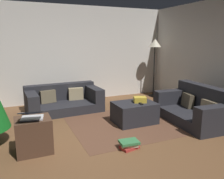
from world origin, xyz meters
TOP-DOWN VIEW (x-y plane):
  - ground_plane at (0.00, 0.00)m, footprint 6.40×6.40m
  - rear_partition at (0.00, 3.14)m, footprint 6.40×0.12m
  - couch_left at (-0.15, 2.24)m, footprint 1.76×1.03m
  - couch_right at (2.25, 0.35)m, footprint 1.02×1.69m
  - ottoman at (1.02, 0.79)m, footprint 0.84×0.61m
  - gift_box at (1.14, 0.78)m, footprint 0.30×0.27m
  - tv_remote at (1.08, 0.65)m, footprint 0.08×0.17m
  - side_table at (-1.00, 0.28)m, footprint 0.52×0.44m
  - laptop at (-1.02, 0.22)m, footprint 0.39×0.46m
  - book_stack at (0.37, -0.22)m, footprint 0.32×0.25m
  - corner_lamp at (2.69, 2.61)m, footprint 0.36×0.36m
  - area_rug at (1.02, 0.79)m, footprint 2.60×2.00m

SIDE VIEW (x-z plane):
  - ground_plane at x=0.00m, z-range 0.00..0.00m
  - area_rug at x=1.02m, z-range 0.00..0.01m
  - book_stack at x=0.37m, z-range 0.00..0.13m
  - ottoman at x=1.02m, z-range 0.00..0.43m
  - couch_left at x=-0.15m, z-range -0.06..0.56m
  - side_table at x=-1.00m, z-range 0.00..0.54m
  - couch_right at x=2.25m, z-range -0.09..0.65m
  - tv_remote at x=1.08m, z-range 0.43..0.45m
  - gift_box at x=1.14m, z-range 0.43..0.54m
  - laptop at x=-1.02m, z-range 0.50..0.69m
  - rear_partition at x=0.00m, z-range 0.00..2.60m
  - corner_lamp at x=2.69m, z-range 0.61..2.33m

